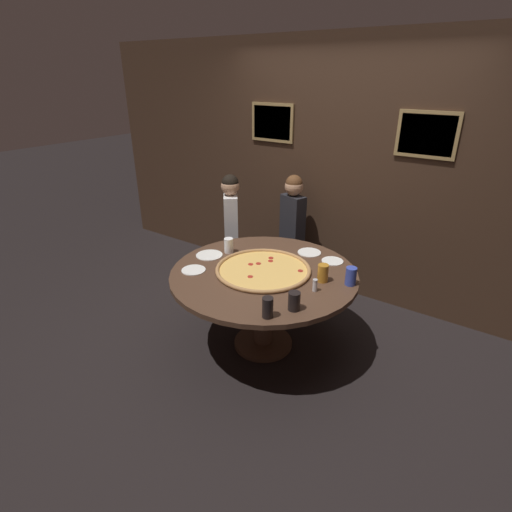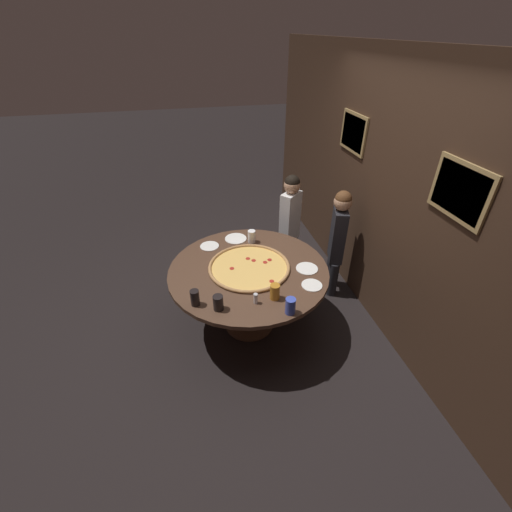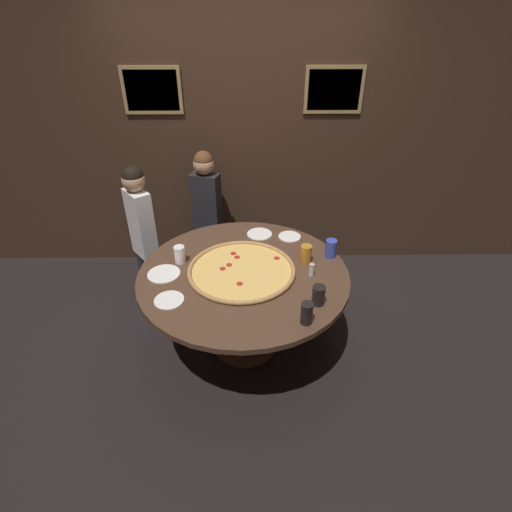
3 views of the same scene
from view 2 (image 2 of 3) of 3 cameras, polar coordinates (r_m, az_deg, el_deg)
name	(u,v)px [view 2 (image 2 of 3)]	position (r m, az deg, el deg)	size (l,w,h in m)	color
ground_plane	(249,324)	(3.80, -1.12, -11.19)	(24.00, 24.00, 0.00)	black
back_wall	(389,202)	(3.54, 21.22, 8.46)	(6.40, 0.08, 2.60)	#3D281C
dining_table	(249,280)	(3.40, -1.23, -3.97)	(1.55, 1.55, 0.74)	#4C3323
giant_pizza	(249,267)	(3.32, -1.14, -1.81)	(0.80, 0.80, 0.03)	#EAB75B
drink_cup_centre_back	(252,236)	(3.70, -0.73, 3.28)	(0.08, 0.08, 0.14)	white
drink_cup_far_left	(195,298)	(2.92, -10.14, -6.86)	(0.08, 0.08, 0.15)	black
drink_cup_by_shaker	(275,292)	(2.94, 3.16, -5.97)	(0.09, 0.09, 0.14)	#BC7A23
drink_cup_near_left	(290,306)	(2.81, 5.75, -8.28)	(0.08, 0.08, 0.14)	#384CB7
drink_cup_near_right	(218,303)	(2.85, -6.31, -7.75)	(0.09, 0.09, 0.14)	black
white_plate_beside_cup	(236,239)	(3.79, -3.39, 2.91)	(0.24, 0.24, 0.01)	white
white_plate_near_front	(312,285)	(3.15, 9.29, -4.82)	(0.19, 0.19, 0.01)	white
white_plate_right_side	(307,269)	(3.35, 8.49, -2.08)	(0.21, 0.21, 0.01)	white
white_plate_left_side	(210,246)	(3.69, -7.75, 1.64)	(0.20, 0.20, 0.01)	white
condiment_shaker	(256,298)	(2.90, -0.06, -7.09)	(0.04, 0.04, 0.10)	silver
diner_side_left	(337,237)	(3.94, 13.42, 3.02)	(0.34, 0.22, 1.29)	#232328
diner_far_right	(290,219)	(4.24, 5.70, 6.19)	(0.29, 0.32, 1.29)	#232328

